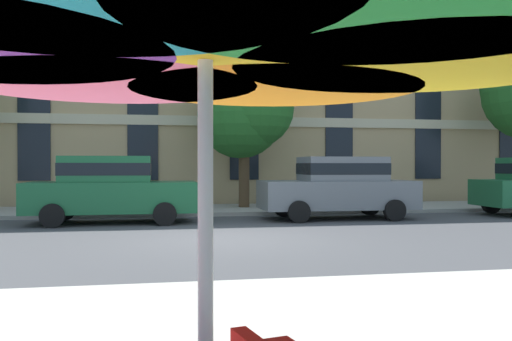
{
  "coord_description": "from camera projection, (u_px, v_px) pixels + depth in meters",
  "views": [
    {
      "loc": [
        -1.35,
        -11.07,
        1.53
      ],
      "look_at": [
        1.27,
        3.2,
        1.4
      ],
      "focal_mm": 37.77,
      "sensor_mm": 36.0,
      "label": 1
    }
  ],
  "objects": [
    {
      "name": "street_tree_middle",
      "position": [
        246.0,
        105.0,
        18.39
      ],
      "size": [
        3.27,
        3.48,
        5.38
      ],
      "color": "#4C3823",
      "rests_on": "ground"
    },
    {
      "name": "sedan_green",
      "position": [
        110.0,
        187.0,
        14.31
      ],
      "size": [
        4.4,
        1.98,
        1.78
      ],
      "color": "#195933",
      "rests_on": "ground"
    },
    {
      "name": "ground_plane",
      "position": [
        224.0,
        239.0,
        11.15
      ],
      "size": [
        120.0,
        120.0,
        0.0
      ],
      "primitive_type": "plane",
      "color": "#424244"
    },
    {
      "name": "sedan_gray",
      "position": [
        339.0,
        186.0,
        15.46
      ],
      "size": [
        4.4,
        1.98,
        1.78
      ],
      "color": "slate",
      "rests_on": "ground"
    },
    {
      "name": "sidewalk_far",
      "position": [
        199.0,
        210.0,
        17.83
      ],
      "size": [
        56.0,
        3.6,
        0.12
      ],
      "primitive_type": "cube",
      "color": "#9E998E",
      "rests_on": "ground"
    },
    {
      "name": "apartment_building",
      "position": [
        186.0,
        64.0,
        25.83
      ],
      "size": [
        37.48,
        12.08,
        12.8
      ],
      "color": "tan",
      "rests_on": "ground"
    }
  ]
}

